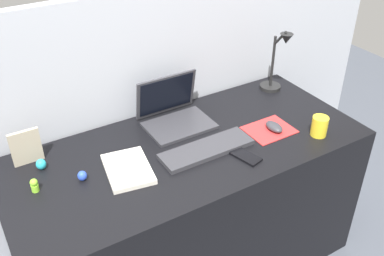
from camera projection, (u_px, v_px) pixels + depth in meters
back_wall at (149, 121)px, 2.21m from camera, size 2.77×0.05×1.32m
desk at (189, 210)px, 2.10m from camera, size 1.57×0.69×0.74m
laptop at (173, 111)px, 2.04m from camera, size 0.30×0.25×0.21m
keyboard at (207, 149)px, 1.86m from camera, size 0.41×0.13×0.02m
mousepad at (269, 130)px, 2.00m from camera, size 0.21×0.17×0.00m
mouse at (274, 127)px, 1.99m from camera, size 0.06×0.10×0.03m
cell_phone at (246, 156)px, 1.83m from camera, size 0.09×0.14×0.01m
desk_lamp at (277, 63)px, 2.23m from camera, size 0.11×0.16×0.34m
notebook_pad at (128, 169)px, 1.75m from camera, size 0.21×0.27×0.02m
picture_frame at (26, 147)px, 1.77m from camera, size 0.12×0.02×0.15m
coffee_mug at (319, 126)px, 1.95m from camera, size 0.07×0.07×0.09m
toy_figurine_cyan at (41, 164)px, 1.76m from camera, size 0.04×0.04×0.04m
toy_figurine_blue at (82, 176)px, 1.70m from camera, size 0.04×0.04×0.04m
toy_figurine_lime at (34, 185)px, 1.64m from camera, size 0.03×0.03×0.06m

